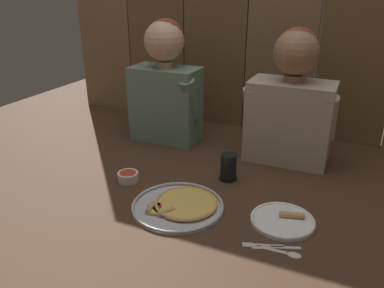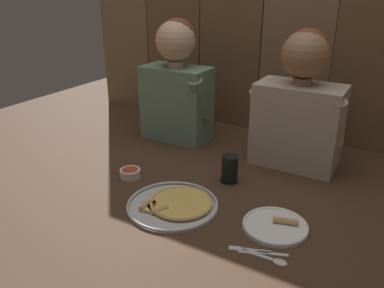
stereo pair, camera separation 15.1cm
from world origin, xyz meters
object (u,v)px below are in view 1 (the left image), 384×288
dinner_plate (283,220)px  drinking_glass (228,167)px  pizza_tray (180,205)px  diner_right (291,101)px  diner_left (165,83)px  dipping_bowl (128,176)px

dinner_plate → drinking_glass: 0.36m
pizza_tray → diner_right: size_ratio=0.57×
drinking_glass → diner_left: (-0.45, 0.30, 0.25)m
pizza_tray → dinner_plate: bearing=8.8°
pizza_tray → dipping_bowl: size_ratio=3.91×
dipping_bowl → pizza_tray: bearing=-18.3°
pizza_tray → diner_right: 0.70m
drinking_glass → dipping_bowl: (-0.38, -0.19, -0.04)m
dinner_plate → dipping_bowl: 0.66m
dinner_plate → dipping_bowl: dipping_bowl is taller
drinking_glass → dipping_bowl: 0.43m
drinking_glass → diner_left: diner_left is taller
dipping_bowl → diner_right: diner_right is taller
pizza_tray → dipping_bowl: dipping_bowl is taller
pizza_tray → drinking_glass: bearing=72.3°
dinner_plate → diner_right: bearing=100.4°
drinking_glass → diner_right: size_ratio=0.19×
dinner_plate → dipping_bowl: bearing=176.6°
drinking_glass → dipping_bowl: drinking_glass is taller
diner_left → diner_right: bearing=-0.0°
dinner_plate → diner_right: 0.60m
diner_left → dipping_bowl: bearing=-81.7°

